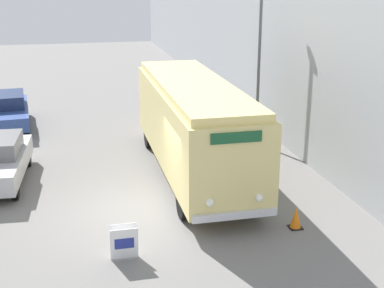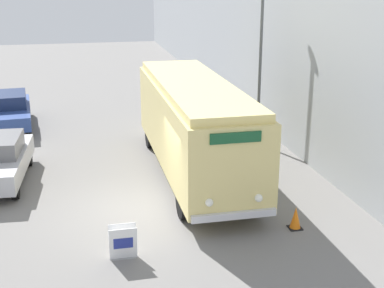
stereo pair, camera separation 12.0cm
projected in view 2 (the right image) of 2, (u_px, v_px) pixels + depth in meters
ground_plane at (140, 210)px, 15.93m from camera, size 80.00×80.00×0.00m
building_wall_right at (251, 37)px, 25.42m from camera, size 0.30×60.00×7.60m
vintage_bus at (194, 123)px, 18.16m from camera, size 2.45×9.62×3.27m
sign_board at (123, 243)px, 13.11m from camera, size 0.68×0.33×0.87m
streetlamp at (261, 41)px, 20.75m from camera, size 0.36×0.36×6.47m
parked_car_mid at (9, 110)px, 24.15m from camera, size 2.18×4.86×1.55m
traffic_cone at (296, 218)px, 14.68m from camera, size 0.36×0.36×0.63m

